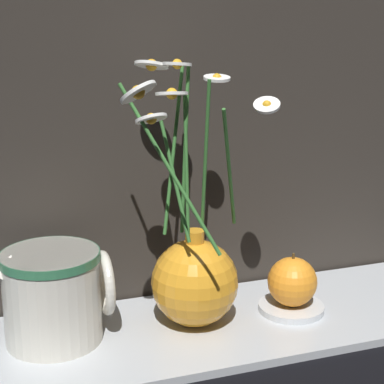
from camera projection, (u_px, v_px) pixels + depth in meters
name	position (u px, v px, depth m)	size (l,w,h in m)	color
ground_plane	(190.00, 334.00, 0.93)	(6.00, 6.00, 0.00)	black
shelf	(190.00, 330.00, 0.93)	(0.90, 0.24, 0.01)	#B2B7BC
vase_with_flowers	(194.00, 274.00, 0.92)	(0.24, 0.21, 0.38)	orange
ceramic_pitcher	(54.00, 292.00, 0.88)	(0.16, 0.14, 0.14)	beige
saucer_plate	(290.00, 306.00, 0.98)	(0.10, 0.10, 0.01)	silver
orange_fruit	(291.00, 281.00, 0.97)	(0.08, 0.08, 0.08)	orange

